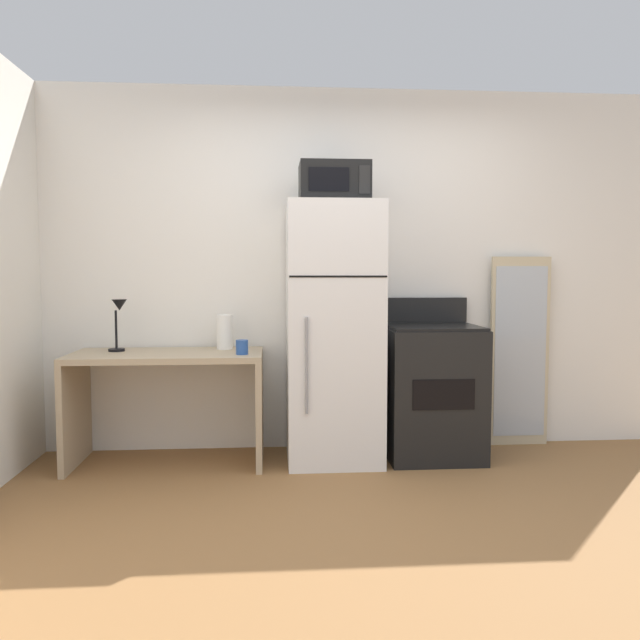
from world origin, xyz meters
TOP-DOWN VIEW (x-y plane):
  - ground_plane at (0.00, 0.00)m, footprint 12.00×12.00m
  - wall_back_white at (0.00, 1.70)m, footprint 5.00×0.10m
  - desk at (-1.23, 1.32)m, footprint 1.26×0.62m
  - desk_lamp at (-1.56, 1.40)m, footprint 0.14×0.12m
  - paper_towel_roll at (-0.86, 1.48)m, footprint 0.11×0.11m
  - coffee_mug at (-0.72, 1.18)m, footprint 0.08×0.08m
  - refrigerator at (-0.11, 1.32)m, footprint 0.63×0.65m
  - microwave at (-0.11, 1.30)m, footprint 0.46×0.35m
  - oven_range at (0.58, 1.33)m, footprint 0.64×0.61m
  - leaning_mirror at (1.30, 1.59)m, footprint 0.44×0.03m

SIDE VIEW (x-z plane):
  - ground_plane at x=0.00m, z-range 0.00..0.00m
  - oven_range at x=0.58m, z-range -0.08..1.02m
  - desk at x=-1.23m, z-range 0.16..0.91m
  - leaning_mirror at x=1.30m, z-range 0.00..1.40m
  - coffee_mug at x=-0.72m, z-range 0.75..0.84m
  - paper_towel_roll at x=-0.86m, z-range 0.75..0.99m
  - refrigerator at x=-0.11m, z-range 0.00..1.75m
  - desk_lamp at x=-1.56m, z-range 0.81..1.17m
  - wall_back_white at x=0.00m, z-range 0.00..2.60m
  - microwave at x=-0.11m, z-range 1.75..2.01m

